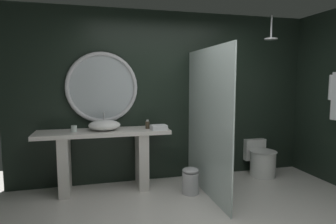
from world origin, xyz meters
name	(u,v)px	position (x,y,z in m)	size (l,w,h in m)	color
back_wall_panel	(169,97)	(0.00, 1.90, 1.30)	(4.80, 0.10, 2.60)	black
vanity_counter	(104,152)	(-1.02, 1.58, 0.55)	(1.83, 0.50, 0.86)	silver
vessel_sink	(104,125)	(-1.01, 1.57, 0.94)	(0.44, 0.36, 0.24)	white
tumbler_cup	(74,129)	(-1.42, 1.56, 0.91)	(0.08, 0.08, 0.09)	silver
soap_dispenser	(147,125)	(-0.40, 1.57, 0.92)	(0.06, 0.06, 0.13)	#3D3323
round_wall_mirror	(102,88)	(-1.02, 1.81, 1.45)	(1.03, 0.06, 1.03)	silver
shower_glass_panel	(207,123)	(0.33, 1.09, 0.99)	(0.02, 1.51, 1.99)	silver
rain_shower_head	(271,36)	(1.40, 1.32, 2.20)	(0.19, 0.19, 0.35)	silver
toilet	(261,160)	(1.49, 1.60, 0.25)	(0.42, 0.60, 0.56)	white
waste_bin	(190,180)	(0.11, 1.15, 0.18)	(0.23, 0.23, 0.36)	silver
folded_hand_towel	(159,127)	(-0.27, 1.43, 0.90)	(0.22, 0.16, 0.07)	white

